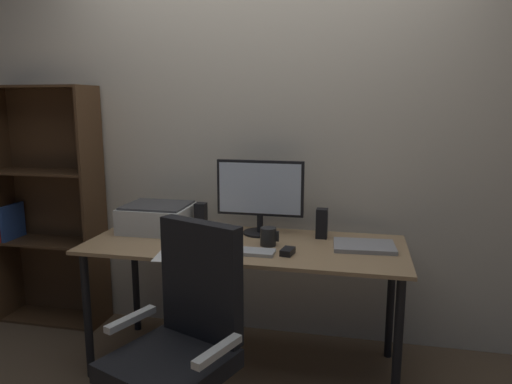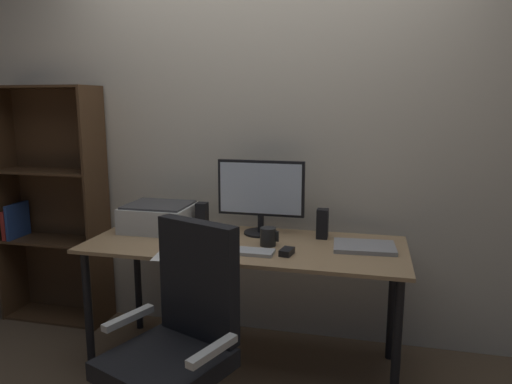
% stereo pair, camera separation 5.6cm
% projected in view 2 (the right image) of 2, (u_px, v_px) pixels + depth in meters
% --- Properties ---
extents(ground_plane, '(12.00, 12.00, 0.00)m').
position_uv_depth(ground_plane, '(245.00, 365.00, 2.75)').
color(ground_plane, brown).
extents(back_wall, '(6.40, 0.10, 2.60)m').
position_uv_depth(back_wall, '(265.00, 135.00, 3.01)').
color(back_wall, beige).
rests_on(back_wall, ground).
extents(desk, '(1.75, 0.69, 0.74)m').
position_uv_depth(desk, '(245.00, 257.00, 2.63)').
color(desk, tan).
rests_on(desk, ground).
extents(monitor, '(0.51, 0.20, 0.44)m').
position_uv_depth(monitor, '(261.00, 192.00, 2.75)').
color(monitor, black).
rests_on(monitor, desk).
extents(keyboard, '(0.29, 0.11, 0.02)m').
position_uv_depth(keyboard, '(246.00, 251.00, 2.44)').
color(keyboard, '#B7BABC').
rests_on(keyboard, desk).
extents(mouse, '(0.07, 0.10, 0.03)m').
position_uv_depth(mouse, '(287.00, 252.00, 2.41)').
color(mouse, black).
rests_on(mouse, desk).
extents(coffee_mug, '(0.10, 0.09, 0.10)m').
position_uv_depth(coffee_mug, '(268.00, 237.00, 2.56)').
color(coffee_mug, black).
rests_on(coffee_mug, desk).
extents(laptop, '(0.33, 0.25, 0.02)m').
position_uv_depth(laptop, '(364.00, 247.00, 2.51)').
color(laptop, '#99999E').
rests_on(laptop, desk).
extents(speaker_left, '(0.06, 0.07, 0.17)m').
position_uv_depth(speaker_left, '(202.00, 217.00, 2.86)').
color(speaker_left, black).
rests_on(speaker_left, desk).
extents(speaker_right, '(0.06, 0.07, 0.17)m').
position_uv_depth(speaker_right, '(322.00, 224.00, 2.69)').
color(speaker_right, black).
rests_on(speaker_right, desk).
extents(printer, '(0.40, 0.34, 0.16)m').
position_uv_depth(printer, '(159.00, 217.00, 2.87)').
color(printer, silver).
rests_on(printer, desk).
extents(paper_sheet, '(0.25, 0.32, 0.00)m').
position_uv_depth(paper_sheet, '(179.00, 252.00, 2.45)').
color(paper_sheet, white).
rests_on(paper_sheet, desk).
extents(office_chair, '(0.58, 0.59, 1.01)m').
position_uv_depth(office_chair, '(178.00, 354.00, 2.00)').
color(office_chair, silver).
rests_on(office_chair, ground).
extents(bookshelf, '(0.73, 0.28, 1.61)m').
position_uv_depth(bookshelf, '(53.00, 206.00, 3.28)').
color(bookshelf, '#4C331E').
rests_on(bookshelf, ground).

